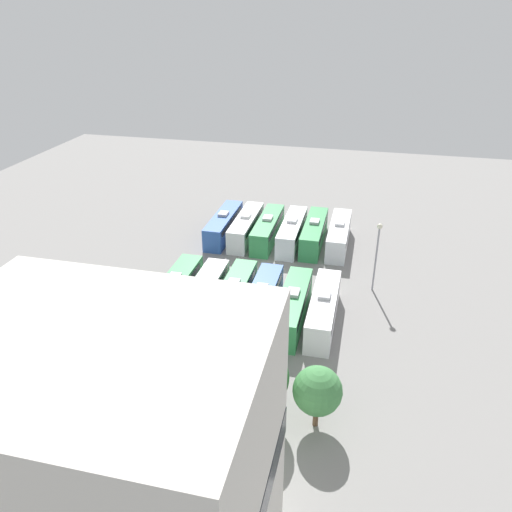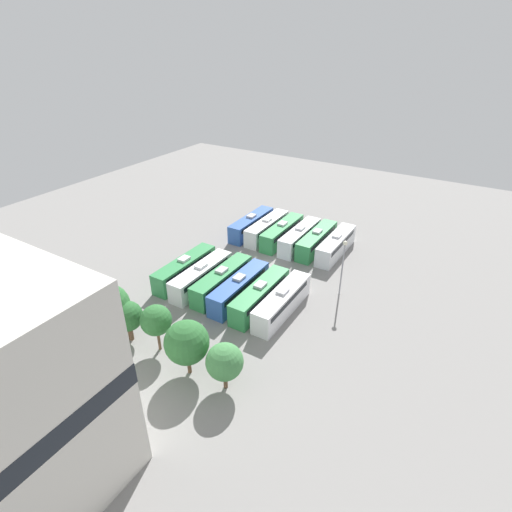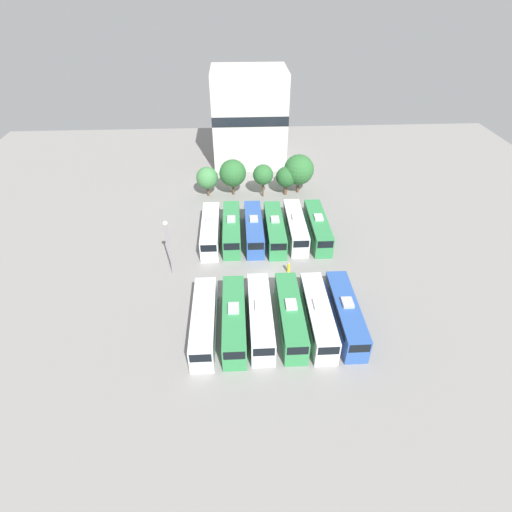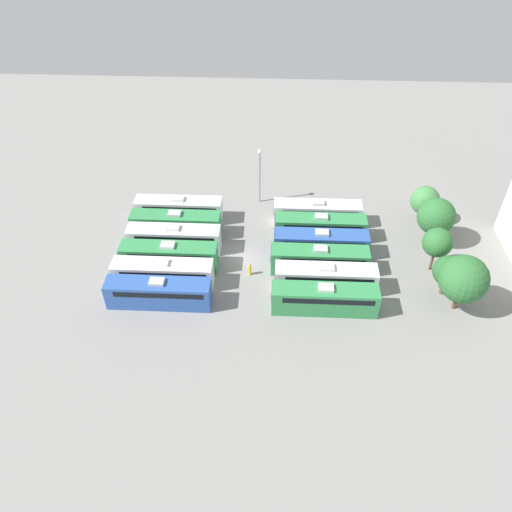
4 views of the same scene
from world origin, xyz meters
name	(u,v)px [view 4 (image 4 of 4)]	position (x,y,z in m)	size (l,w,h in m)	color
ground_plane	(246,259)	(0.00, 0.00, 0.00)	(116.74, 116.74, 0.00)	gray
bus_0	(179,209)	(-7.86, -9.31, 1.71)	(2.50, 11.44, 3.47)	silver
bus_1	(176,224)	(-4.58, -9.17, 1.71)	(2.50, 11.44, 3.47)	#338C4C
bus_2	(174,238)	(-1.66, -8.89, 1.71)	(2.50, 11.44, 3.47)	silver
bus_3	(169,255)	(1.69, -8.90, 1.71)	(2.50, 11.44, 3.47)	#338C4C
bus_4	(163,273)	(4.74, -9.06, 1.71)	(2.50, 11.44, 3.47)	silver
bus_5	(159,292)	(7.89, -8.94, 1.71)	(2.50, 11.44, 3.47)	#2D56A8
bus_6	(318,213)	(-7.86, 9.03, 1.71)	(2.50, 11.44, 3.47)	white
bus_7	(321,227)	(-4.78, 9.27, 1.71)	(2.50, 11.44, 3.47)	#338C4C
bus_8	(321,243)	(-1.51, 9.18, 1.71)	(2.50, 11.44, 3.47)	#2D56A8
bus_9	(320,259)	(1.54, 8.86, 1.71)	(2.50, 11.44, 3.47)	#338C4C
bus_10	(326,278)	(4.68, 9.39, 1.71)	(2.50, 11.44, 3.47)	silver
bus_11	(325,298)	(7.94, 9.10, 1.71)	(2.50, 11.44, 3.47)	#338C4C
worker_person	(250,270)	(2.66, 0.68, 0.74)	(0.36, 0.36, 1.60)	gold
light_pole	(260,167)	(-12.62, 1.19, 5.49)	(0.60, 0.60, 8.14)	gray
tree_0	(425,200)	(-8.87, 22.87, 3.39)	(3.75, 3.75, 5.28)	brown
tree_1	(436,216)	(-4.45, 23.16, 4.04)	(4.61, 4.61, 6.36)	brown
tree_2	(437,243)	(0.69, 22.16, 4.06)	(3.46, 3.46, 5.81)	brown
tree_3	(449,271)	(4.71, 22.64, 3.29)	(3.50, 3.50, 5.08)	brown
tree_4	(464,279)	(6.99, 23.37, 4.29)	(5.18, 5.18, 6.90)	brown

